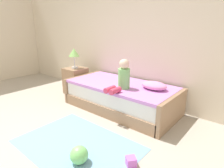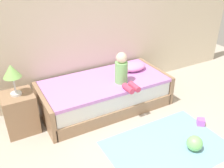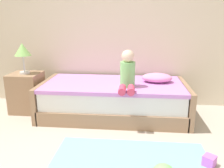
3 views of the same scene
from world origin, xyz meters
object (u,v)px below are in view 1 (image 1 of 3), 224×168
pillow (154,85)px  toy_ball (79,155)px  nightstand (76,81)px  table_lamp (74,53)px  child_figure (122,77)px  toy_block (131,162)px  bed (120,96)px

pillow → toy_ball: bearing=-92.5°
nightstand → table_lamp: size_ratio=1.33×
table_lamp → child_figure: table_lamp is taller
toy_ball → pillow: bearing=87.5°
table_lamp → toy_ball: (1.91, -1.54, -0.83)m
pillow → toy_block: 1.42m
child_figure → toy_block: size_ratio=4.75×
table_lamp → toy_ball: 2.59m
child_figure → pillow: (0.42, 0.33, -0.14)m
bed → toy_block: bearing=-48.1°
bed → nightstand: (-1.35, 0.04, 0.05)m
toy_ball → toy_block: (0.48, 0.34, -0.05)m
table_lamp → pillow: bearing=1.8°
bed → nightstand: size_ratio=3.52×
bed → child_figure: 0.55m
toy_ball → toy_block: bearing=35.2°
nightstand → toy_ball: (1.91, -1.54, -0.19)m
nightstand → table_lamp: bearing=0.0°
nightstand → child_figure: bearing=-9.7°
nightstand → bed: bearing=-1.6°
bed → table_lamp: 1.52m
child_figure → toy_block: bearing=-48.1°
table_lamp → pillow: 2.01m
bed → toy_ball: bearing=-69.7°
toy_block → bed: bearing=131.9°
child_figure → toy_ball: child_figure is taller
nightstand → table_lamp: (0.00, 0.00, 0.64)m
nightstand → child_figure: (1.55, -0.27, 0.40)m
bed → pillow: bearing=9.1°
nightstand → toy_block: bearing=-26.6°
table_lamp → toy_block: bearing=-26.6°
bed → toy_ball: size_ratio=9.95×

